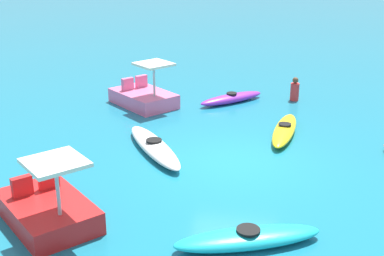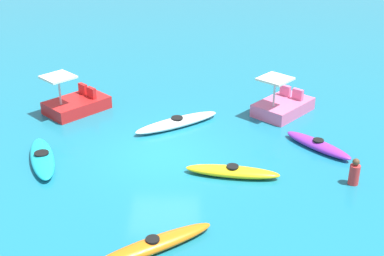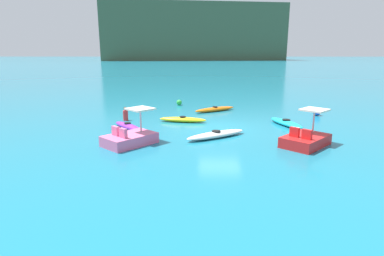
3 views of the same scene
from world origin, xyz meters
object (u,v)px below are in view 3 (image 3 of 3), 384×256
(kayak_cyan, at_px, (286,123))
(kayak_yellow, at_px, (183,120))
(kayak_orange, at_px, (215,109))
(buoy_blue, at_px, (317,112))
(person_near_shore, at_px, (126,115))
(pedal_boat_pink, at_px, (130,138))
(kayak_purple, at_px, (128,126))
(pedal_boat_red, at_px, (306,139))
(kayak_white, at_px, (216,135))
(buoy_green, at_px, (179,102))

(kayak_cyan, height_order, kayak_yellow, same)
(kayak_orange, bearing_deg, kayak_cyan, -48.20)
(kayak_cyan, height_order, buoy_blue, buoy_blue)
(person_near_shore, bearing_deg, buoy_blue, 8.24)
(kayak_cyan, distance_m, pedal_boat_pink, 9.53)
(kayak_purple, relative_size, pedal_boat_red, 0.87)
(kayak_yellow, height_order, buoy_blue, buoy_blue)
(pedal_boat_pink, distance_m, buoy_blue, 13.63)
(kayak_orange, height_order, kayak_white, same)
(kayak_yellow, relative_size, pedal_boat_pink, 1.09)
(kayak_purple, relative_size, buoy_green, 5.41)
(kayak_cyan, height_order, pedal_boat_red, pedal_boat_red)
(buoy_green, bearing_deg, kayak_purple, -106.40)
(kayak_purple, height_order, person_near_shore, person_near_shore)
(kayak_orange, relative_size, person_near_shore, 3.67)
(kayak_purple, xyz_separation_m, kayak_yellow, (3.08, 1.87, -0.00))
(buoy_green, bearing_deg, kayak_orange, -44.59)
(kayak_orange, distance_m, buoy_blue, 7.16)
(kayak_yellow, bearing_deg, buoy_blue, 13.92)
(kayak_cyan, relative_size, buoy_blue, 5.54)
(kayak_orange, height_order, kayak_yellow, same)
(buoy_blue, bearing_deg, person_near_shore, -171.76)
(buoy_blue, bearing_deg, kayak_cyan, -133.72)
(kayak_white, xyz_separation_m, pedal_boat_pink, (-4.19, -1.31, 0.17))
(buoy_blue, bearing_deg, pedal_boat_red, -113.56)
(pedal_boat_red, bearing_deg, kayak_orange, 113.41)
(kayak_purple, distance_m, kayak_orange, 7.71)
(buoy_green, distance_m, person_near_shore, 6.85)
(person_near_shore, bearing_deg, kayak_purple, -74.47)
(kayak_orange, relative_size, pedal_boat_pink, 1.16)
(kayak_cyan, bearing_deg, kayak_white, -146.73)
(kayak_purple, bearing_deg, kayak_orange, 46.56)
(buoy_blue, bearing_deg, kayak_yellow, -166.08)
(buoy_blue, bearing_deg, kayak_white, -140.87)
(kayak_orange, distance_m, kayak_yellow, 4.34)
(kayak_white, bearing_deg, buoy_blue, 39.13)
(kayak_orange, bearing_deg, pedal_boat_red, -66.59)
(kayak_purple, relative_size, person_near_shore, 2.75)
(kayak_white, bearing_deg, pedal_boat_red, -18.57)
(pedal_boat_red, bearing_deg, kayak_yellow, 139.98)
(kayak_yellow, bearing_deg, kayak_orange, 59.15)
(kayak_cyan, relative_size, buoy_green, 6.87)
(kayak_white, distance_m, person_near_shore, 6.95)
(kayak_yellow, height_order, kayak_white, same)
(kayak_purple, bearing_deg, kayak_yellow, 31.35)
(kayak_yellow, height_order, pedal_boat_red, pedal_boat_red)
(kayak_cyan, height_order, pedal_boat_pink, pedal_boat_pink)
(kayak_purple, relative_size, buoy_blue, 4.36)
(pedal_boat_red, bearing_deg, kayak_purple, 160.70)
(kayak_yellow, distance_m, person_near_shore, 3.74)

